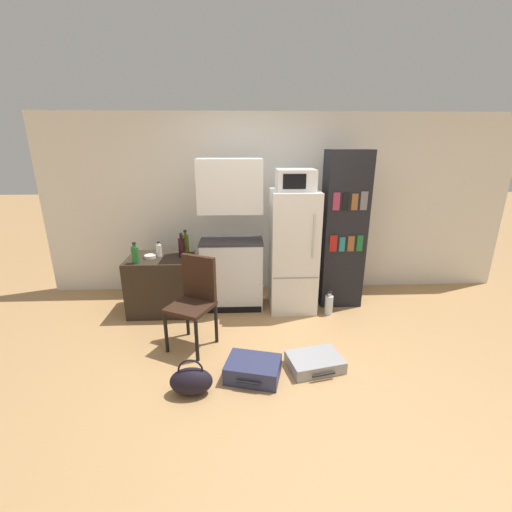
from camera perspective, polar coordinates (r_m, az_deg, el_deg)
ground_plane at (r=3.39m, az=3.65°, el=-18.34°), size 24.00×24.00×0.00m
wall_back at (r=4.80m, az=3.86°, el=8.45°), size 6.40×0.10×2.41m
side_table at (r=4.45m, az=-15.37°, el=-4.46°), size 0.78×0.61×0.70m
kitchen_hutch at (r=4.25m, az=-4.12°, el=2.28°), size 0.77×0.46×1.86m
refrigerator at (r=4.26m, az=6.19°, el=0.78°), size 0.56×0.60×1.50m
microwave at (r=4.09m, az=6.60°, el=12.50°), size 0.44×0.38×0.24m
bookshelf at (r=4.44m, az=14.32°, el=4.12°), size 0.52×0.36×1.96m
bottle_green_tall at (r=4.16m, az=-19.50°, el=0.25°), size 0.08×0.08×0.25m
bottle_wine_dark at (r=4.24m, az=-12.28°, el=1.51°), size 0.08×0.08×0.30m
bottle_milk_white at (r=4.34m, az=-15.87°, el=0.95°), size 0.06×0.06×0.19m
bottle_olive_oil at (r=4.37m, az=-11.64°, el=2.05°), size 0.08×0.08×0.30m
bowl at (r=4.32m, az=-17.23°, el=-0.08°), size 0.14×0.14×0.04m
chair at (r=3.56m, az=-10.14°, el=-6.36°), size 0.54×0.54×0.95m
suitcase_large_flat at (r=3.42m, az=9.78°, el=-17.02°), size 0.56×0.45×0.12m
suitcase_small_flat at (r=3.25m, az=-0.48°, el=-18.34°), size 0.55×0.45×0.17m
handbag at (r=3.10m, az=-10.75°, el=-19.79°), size 0.36×0.20×0.33m
water_bottle_front at (r=4.36m, az=12.04°, el=-7.88°), size 0.10×0.10×0.31m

